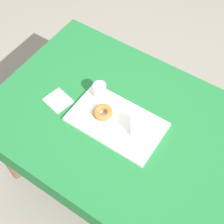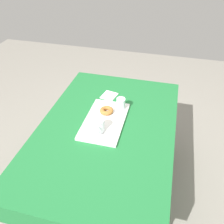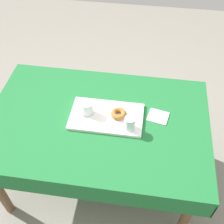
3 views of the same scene
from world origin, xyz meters
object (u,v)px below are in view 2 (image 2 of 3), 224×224
object	(u,v)px
dining_table	(107,137)
water_glass_near	(121,104)
sugar_donut_left	(107,111)
donut_plate_left	(107,113)
paper_napkin	(109,96)
serving_tray	(105,121)
tea_mug_left	(99,126)

from	to	relation	value
dining_table	water_glass_near	xyz separation A→B (m)	(-0.22, 0.06, 0.15)
sugar_donut_left	dining_table	bearing A→B (deg)	14.43
water_glass_near	donut_plate_left	distance (m)	0.13
dining_table	water_glass_near	world-z (taller)	water_glass_near
donut_plate_left	paper_napkin	distance (m)	0.27
dining_table	sugar_donut_left	world-z (taller)	sugar_donut_left
sugar_donut_left	donut_plate_left	bearing A→B (deg)	0.00
serving_tray	donut_plate_left	bearing A→B (deg)	-174.65
dining_table	sugar_donut_left	bearing A→B (deg)	-165.57
water_glass_near	sugar_donut_left	bearing A→B (deg)	-48.05
serving_tray	sugar_donut_left	xyz separation A→B (m)	(-0.08, -0.01, 0.03)
donut_plate_left	sugar_donut_left	distance (m)	0.02
dining_table	paper_napkin	xyz separation A→B (m)	(-0.40, -0.08, 0.09)
water_glass_near	donut_plate_left	world-z (taller)	water_glass_near
serving_tray	donut_plate_left	size ratio (longest dim) A/B	3.82
dining_table	serving_tray	size ratio (longest dim) A/B	3.07
tea_mug_left	serving_tray	bearing A→B (deg)	178.31
donut_plate_left	paper_napkin	bearing A→B (deg)	-169.37
tea_mug_left	sugar_donut_left	world-z (taller)	tea_mug_left
dining_table	serving_tray	xyz separation A→B (m)	(-0.06, -0.03, 0.10)
dining_table	serving_tray	distance (m)	0.12
tea_mug_left	sugar_donut_left	xyz separation A→B (m)	(-0.21, -0.00, -0.02)
tea_mug_left	donut_plate_left	xyz separation A→B (m)	(-0.21, -0.00, -0.04)
sugar_donut_left	paper_napkin	world-z (taller)	sugar_donut_left
serving_tray	water_glass_near	distance (m)	0.19
dining_table	donut_plate_left	bearing A→B (deg)	-165.57
serving_tray	donut_plate_left	world-z (taller)	donut_plate_left
dining_table	sugar_donut_left	size ratio (longest dim) A/B	14.43
water_glass_near	paper_napkin	world-z (taller)	water_glass_near
serving_tray	dining_table	bearing A→B (deg)	25.73
water_glass_near	sugar_donut_left	xyz separation A→B (m)	(0.08, -0.09, -0.02)
tea_mug_left	paper_napkin	size ratio (longest dim) A/B	0.87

